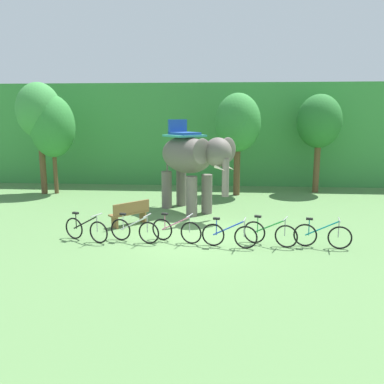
{
  "coord_description": "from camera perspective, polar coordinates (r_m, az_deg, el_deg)",
  "views": [
    {
      "loc": [
        0.91,
        -12.74,
        3.96
      ],
      "look_at": [
        -0.14,
        1.0,
        1.3
      ],
      "focal_mm": 37.38,
      "sensor_mm": 36.0,
      "label": 1
    }
  ],
  "objects": [
    {
      "name": "tree_center_left",
      "position": [
        21.52,
        -20.99,
        10.65
      ],
      "size": [
        2.19,
        2.19,
        5.55
      ],
      "color": "brown",
      "rests_on": "ground"
    },
    {
      "name": "bike_blue",
      "position": [
        12.22,
        5.33,
        -6.14
      ],
      "size": [
        1.69,
        0.52,
        0.92
      ],
      "color": "black",
      "rests_on": "ground"
    },
    {
      "name": "tree_far_right",
      "position": [
        21.34,
        -19.28,
        8.82
      ],
      "size": [
        2.21,
        2.21,
        4.96
      ],
      "color": "brown",
      "rests_on": "ground"
    },
    {
      "name": "bike_white",
      "position": [
        12.79,
        -8.22,
        -5.42
      ],
      "size": [
        1.66,
        0.63,
        0.92
      ],
      "color": "black",
      "rests_on": "ground"
    },
    {
      "name": "foliage_hedge",
      "position": [
        25.49,
        2.36,
        8.43
      ],
      "size": [
        36.0,
        6.0,
        5.7
      ],
      "primitive_type": "cube",
      "color": "#3D8E42",
      "rests_on": "ground"
    },
    {
      "name": "tree_far_left",
      "position": [
        19.89,
        6.55,
        9.7
      ],
      "size": [
        2.23,
        2.23,
        5.02
      ],
      "color": "brown",
      "rests_on": "ground"
    },
    {
      "name": "wooden_bench",
      "position": [
        14.68,
        -8.84,
        -2.93
      ],
      "size": [
        1.34,
        1.36,
        0.89
      ],
      "color": "brown",
      "rests_on": "ground"
    },
    {
      "name": "elephant",
      "position": [
        16.25,
        -0.14,
        4.72
      ],
      "size": [
        3.54,
        3.8,
        3.78
      ],
      "color": "#665E56",
      "rests_on": "ground"
    },
    {
      "name": "bike_green",
      "position": [
        12.57,
        11.05,
        -5.8
      ],
      "size": [
        1.61,
        0.75,
        0.92
      ],
      "color": "black",
      "rests_on": "ground"
    },
    {
      "name": "bike_black",
      "position": [
        13.2,
        -14.89,
        -5.17
      ],
      "size": [
        1.6,
        0.76,
        0.92
      ],
      "color": "black",
      "rests_on": "ground"
    },
    {
      "name": "ground_plane",
      "position": [
        13.37,
        0.29,
        -6.3
      ],
      "size": [
        80.0,
        80.0,
        0.0
      ],
      "primitive_type": "plane",
      "color": "#567F47"
    },
    {
      "name": "bike_teal",
      "position": [
        12.75,
        18.08,
        -5.91
      ],
      "size": [
        1.69,
        0.53,
        0.92
      ],
      "color": "black",
      "rests_on": "ground"
    },
    {
      "name": "bike_pink",
      "position": [
        12.67,
        -2.26,
        -5.46
      ],
      "size": [
        1.64,
        0.68,
        0.92
      ],
      "color": "black",
      "rests_on": "ground"
    },
    {
      "name": "tree_right",
      "position": [
        21.49,
        17.69,
        9.5
      ],
      "size": [
        2.23,
        2.23,
        5.0
      ],
      "color": "brown",
      "rests_on": "ground"
    }
  ]
}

